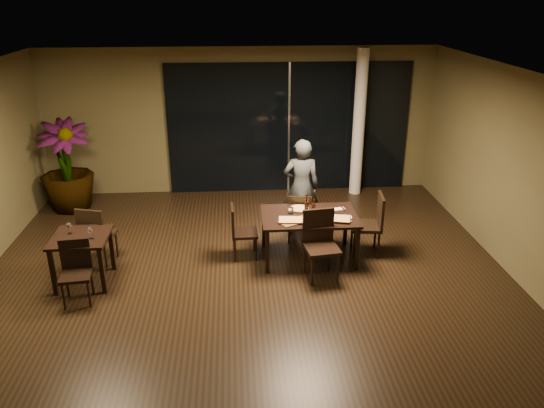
% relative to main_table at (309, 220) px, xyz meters
% --- Properties ---
extents(ground, '(8.00, 8.00, 0.00)m').
position_rel_main_table_xyz_m(ground, '(-1.00, -0.80, -0.68)').
color(ground, black).
rests_on(ground, ground).
extents(wall_back, '(8.00, 0.10, 3.00)m').
position_rel_main_table_xyz_m(wall_back, '(-1.00, 3.25, 0.82)').
color(wall_back, brown).
rests_on(wall_back, ground).
extents(wall_front, '(8.00, 0.10, 3.00)m').
position_rel_main_table_xyz_m(wall_front, '(-1.00, -4.85, 0.82)').
color(wall_front, brown).
rests_on(wall_front, ground).
extents(wall_right, '(0.10, 8.00, 3.00)m').
position_rel_main_table_xyz_m(wall_right, '(3.05, -0.80, 0.82)').
color(wall_right, brown).
rests_on(wall_right, ground).
extents(ceiling, '(8.00, 8.00, 0.04)m').
position_rel_main_table_xyz_m(ceiling, '(-1.00, -0.80, 2.34)').
color(ceiling, silver).
rests_on(ceiling, wall_back).
extents(window_panel, '(5.00, 0.06, 2.70)m').
position_rel_main_table_xyz_m(window_panel, '(0.00, 3.16, 0.67)').
color(window_panel, black).
rests_on(window_panel, ground).
extents(column, '(0.24, 0.24, 3.00)m').
position_rel_main_table_xyz_m(column, '(1.40, 2.85, 0.82)').
color(column, silver).
rests_on(column, ground).
extents(main_table, '(1.50, 1.00, 0.75)m').
position_rel_main_table_xyz_m(main_table, '(0.00, 0.00, 0.00)').
color(main_table, black).
rests_on(main_table, ground).
extents(side_table, '(0.80, 0.80, 0.75)m').
position_rel_main_table_xyz_m(side_table, '(-3.40, -0.50, -0.05)').
color(side_table, black).
rests_on(side_table, ground).
extents(chair_main_far, '(0.47, 0.47, 0.88)m').
position_rel_main_table_xyz_m(chair_main_far, '(-0.08, 0.58, -0.18)').
color(chair_main_far, black).
rests_on(chair_main_far, ground).
extents(chair_main_near, '(0.54, 0.54, 1.04)m').
position_rel_main_table_xyz_m(chair_main_near, '(0.09, -0.57, -0.09)').
color(chair_main_near, black).
rests_on(chair_main_near, ground).
extents(chair_main_left, '(0.42, 0.42, 0.88)m').
position_rel_main_table_xyz_m(chair_main_left, '(-1.10, 0.11, -0.18)').
color(chair_main_left, black).
rests_on(chair_main_left, ground).
extents(chair_main_right, '(0.53, 0.53, 1.02)m').
position_rel_main_table_xyz_m(chair_main_right, '(1.04, 0.08, -0.10)').
color(chair_main_right, black).
rests_on(chair_main_right, ground).
extents(chair_side_far, '(0.56, 0.56, 0.97)m').
position_rel_main_table_xyz_m(chair_side_far, '(-3.34, 0.06, -0.14)').
color(chair_side_far, black).
rests_on(chair_side_far, ground).
extents(chair_side_near, '(0.45, 0.45, 0.88)m').
position_rel_main_table_xyz_m(chair_side_near, '(-3.37, -0.98, -0.18)').
color(chair_side_near, black).
rests_on(chair_side_near, ground).
extents(diner, '(0.61, 0.43, 1.71)m').
position_rel_main_table_xyz_m(diner, '(0.00, 1.01, 0.18)').
color(diner, '#2C2F31').
rests_on(diner, ground).
extents(potted_plant, '(1.22, 1.22, 1.77)m').
position_rel_main_table_xyz_m(potted_plant, '(-4.38, 2.39, 0.21)').
color(potted_plant, '#24501A').
rests_on(potted_plant, ground).
extents(pizza_board_left, '(0.56, 0.45, 0.01)m').
position_rel_main_table_xyz_m(pizza_board_left, '(-0.25, -0.23, 0.08)').
color(pizza_board_left, '#473017').
rests_on(pizza_board_left, main_table).
extents(pizza_board_right, '(0.60, 0.33, 0.01)m').
position_rel_main_table_xyz_m(pizza_board_right, '(0.32, -0.20, 0.08)').
color(pizza_board_right, '#422C15').
rests_on(pizza_board_right, main_table).
extents(oblong_pizza_left, '(0.50, 0.27, 0.02)m').
position_rel_main_table_xyz_m(oblong_pizza_left, '(-0.25, -0.23, 0.10)').
color(oblong_pizza_left, maroon).
rests_on(oblong_pizza_left, pizza_board_left).
extents(oblong_pizza_right, '(0.59, 0.37, 0.02)m').
position_rel_main_table_xyz_m(oblong_pizza_right, '(0.32, -0.20, 0.10)').
color(oblong_pizza_right, maroon).
rests_on(oblong_pizza_right, pizza_board_right).
extents(round_pizza, '(0.30, 0.30, 0.01)m').
position_rel_main_table_xyz_m(round_pizza, '(-0.13, 0.25, 0.08)').
color(round_pizza, '#B02813').
rests_on(round_pizza, main_table).
extents(bottle_a, '(0.06, 0.06, 0.29)m').
position_rel_main_table_xyz_m(bottle_a, '(-0.04, 0.03, 0.22)').
color(bottle_a, black).
rests_on(bottle_a, main_table).
extents(bottle_b, '(0.06, 0.06, 0.28)m').
position_rel_main_table_xyz_m(bottle_b, '(0.06, -0.02, 0.21)').
color(bottle_b, black).
rests_on(bottle_b, main_table).
extents(bottle_c, '(0.07, 0.07, 0.30)m').
position_rel_main_table_xyz_m(bottle_c, '(-0.03, 0.11, 0.23)').
color(bottle_c, black).
rests_on(bottle_c, main_table).
extents(tumbler_left, '(0.08, 0.08, 0.10)m').
position_rel_main_table_xyz_m(tumbler_left, '(-0.28, 0.09, 0.12)').
color(tumbler_left, white).
rests_on(tumbler_left, main_table).
extents(tumbler_right, '(0.08, 0.08, 0.10)m').
position_rel_main_table_xyz_m(tumbler_right, '(0.19, 0.17, 0.12)').
color(tumbler_right, white).
rests_on(tumbler_right, main_table).
extents(napkin_near, '(0.19, 0.12, 0.01)m').
position_rel_main_table_xyz_m(napkin_near, '(0.55, -0.14, 0.08)').
color(napkin_near, white).
rests_on(napkin_near, main_table).
extents(napkin_far, '(0.20, 0.13, 0.01)m').
position_rel_main_table_xyz_m(napkin_far, '(0.52, 0.20, 0.08)').
color(napkin_far, silver).
rests_on(napkin_far, main_table).
extents(wine_glass_a, '(0.07, 0.07, 0.17)m').
position_rel_main_table_xyz_m(wine_glass_a, '(-3.57, -0.41, 0.16)').
color(wine_glass_a, white).
rests_on(wine_glass_a, side_table).
extents(wine_glass_b, '(0.07, 0.07, 0.17)m').
position_rel_main_table_xyz_m(wine_glass_b, '(-3.22, -0.59, 0.16)').
color(wine_glass_b, white).
rests_on(wine_glass_b, side_table).
extents(side_napkin, '(0.19, 0.12, 0.01)m').
position_rel_main_table_xyz_m(side_napkin, '(-3.33, -0.69, 0.08)').
color(side_napkin, white).
rests_on(side_napkin, side_table).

